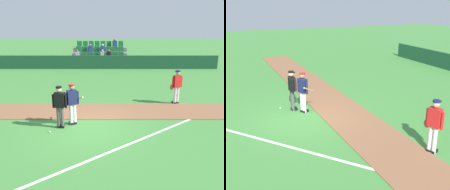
# 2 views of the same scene
# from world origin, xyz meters

# --- Properties ---
(ground_plane) EXTENTS (80.00, 80.00, 0.00)m
(ground_plane) POSITION_xyz_m (0.00, 0.00, 0.00)
(ground_plane) COLOR #42843A
(infield_dirt_path) EXTENTS (28.00, 2.12, 0.03)m
(infield_dirt_path) POSITION_xyz_m (0.00, 1.81, 0.01)
(infield_dirt_path) COLOR brown
(infield_dirt_path) RESTS_ON ground
(foul_line_chalk) EXTENTS (9.36, 7.66, 0.01)m
(foul_line_chalk) POSITION_xyz_m (3.00, -0.50, 0.01)
(foul_line_chalk) COLOR white
(foul_line_chalk) RESTS_ON ground
(batter_navy_jersey) EXTENTS (0.74, 0.70, 1.76)m
(batter_navy_jersey) POSITION_xyz_m (-0.53, 0.26, 0.97)
(batter_navy_jersey) COLOR white
(batter_navy_jersey) RESTS_ON ground
(umpire_home_plate) EXTENTS (0.59, 0.31, 1.76)m
(umpire_home_plate) POSITION_xyz_m (-0.98, -0.08, 1.00)
(umpire_home_plate) COLOR #4C4C4C
(umpire_home_plate) RESTS_ON ground
(runner_red_jersey) EXTENTS (0.67, 0.40, 1.76)m
(runner_red_jersey) POSITION_xyz_m (4.41, 2.92, 0.96)
(runner_red_jersey) COLOR silver
(runner_red_jersey) RESTS_ON ground
(baseball) EXTENTS (0.07, 0.07, 0.07)m
(baseball) POSITION_xyz_m (-1.34, -0.58, 0.04)
(baseball) COLOR white
(baseball) RESTS_ON ground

